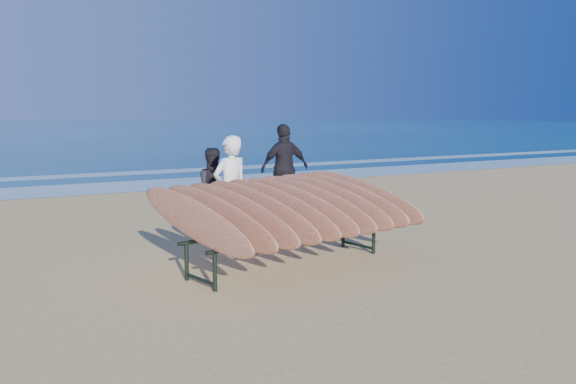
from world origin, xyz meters
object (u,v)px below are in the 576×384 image
person_white (231,190)px  person_dark_b (285,168)px  person_dark_a (215,190)px  surfboard_rack (288,208)px

person_white → person_dark_b: bearing=-148.1°
person_dark_a → surfboard_rack: bearing=-89.9°
surfboard_rack → person_dark_a: 2.86m
surfboard_rack → person_dark_a: (0.02, 2.86, -0.08)m
person_dark_a → person_dark_b: bearing=29.7°
surfboard_rack → person_dark_b: size_ratio=1.92×
person_white → person_dark_b: size_ratio=0.94×
surfboard_rack → person_dark_b: (2.06, 4.00, 0.11)m
person_white → person_dark_a: 1.17m
surfboard_rack → person_dark_b: bearing=49.6°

